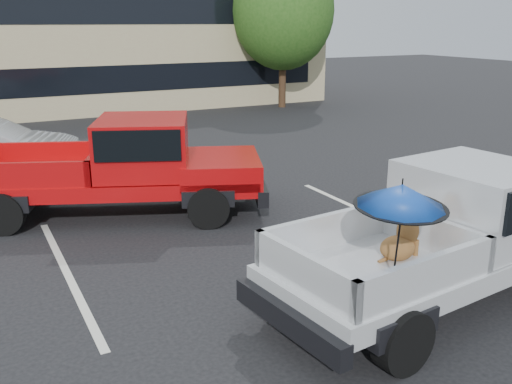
% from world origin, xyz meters
% --- Properties ---
extents(ground, '(90.00, 90.00, 0.00)m').
position_xyz_m(ground, '(0.00, 0.00, 0.00)').
color(ground, black).
rests_on(ground, ground).
extents(stripe_left, '(0.12, 5.00, 0.01)m').
position_xyz_m(stripe_left, '(-3.00, 2.00, 0.00)').
color(stripe_left, silver).
rests_on(stripe_left, ground).
extents(stripe_right, '(0.12, 5.00, 0.01)m').
position_xyz_m(stripe_right, '(3.00, 2.00, 0.00)').
color(stripe_right, silver).
rests_on(stripe_right, ground).
extents(motel_building, '(20.40, 8.40, 6.30)m').
position_xyz_m(motel_building, '(2.00, 20.99, 3.21)').
color(motel_building, tan).
rests_on(motel_building, ground).
extents(tree_right, '(4.46, 4.46, 6.78)m').
position_xyz_m(tree_right, '(9.00, 16.00, 4.21)').
color(tree_right, '#332114').
rests_on(tree_right, ground).
extents(tree_back, '(4.68, 4.68, 7.11)m').
position_xyz_m(tree_back, '(6.00, 24.00, 4.41)').
color(tree_back, '#332114').
rests_on(tree_back, ground).
extents(silver_pickup, '(5.87, 2.59, 2.06)m').
position_xyz_m(silver_pickup, '(1.92, -1.25, 1.05)').
color(silver_pickup, black).
rests_on(silver_pickup, ground).
extents(red_pickup, '(6.28, 4.15, 1.96)m').
position_xyz_m(red_pickup, '(-1.17, 4.35, 1.07)').
color(red_pickup, black).
rests_on(red_pickup, ground).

